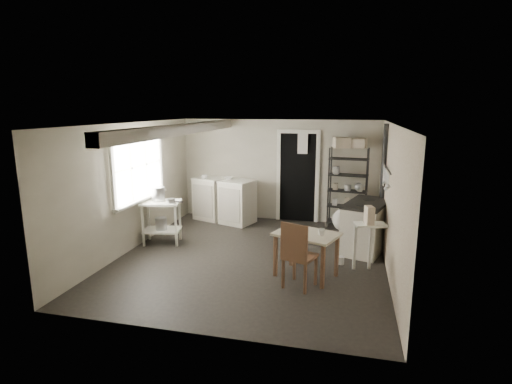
% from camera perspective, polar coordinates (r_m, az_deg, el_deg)
% --- Properties ---
extents(floor, '(5.00, 5.00, 0.00)m').
position_cam_1_polar(floor, '(7.06, -0.57, -9.26)').
color(floor, black).
rests_on(floor, ground).
extents(ceiling, '(5.00, 5.00, 0.00)m').
position_cam_1_polar(ceiling, '(6.59, -0.61, 9.73)').
color(ceiling, beige).
rests_on(ceiling, wall_back).
extents(wall_back, '(4.50, 0.02, 2.30)m').
position_cam_1_polar(wall_back, '(9.14, 3.20, 3.09)').
color(wall_back, '#B8B29D').
rests_on(wall_back, ground).
extents(wall_front, '(4.50, 0.02, 2.30)m').
position_cam_1_polar(wall_front, '(4.43, -8.48, -6.69)').
color(wall_front, '#B8B29D').
rests_on(wall_front, ground).
extents(wall_left, '(0.02, 5.00, 2.30)m').
position_cam_1_polar(wall_left, '(7.59, -17.32, 0.73)').
color(wall_left, '#B8B29D').
rests_on(wall_left, ground).
extents(wall_right, '(0.02, 5.00, 2.30)m').
position_cam_1_polar(wall_right, '(6.57, 18.81, -1.04)').
color(wall_right, '#B8B29D').
rests_on(wall_right, ground).
extents(window, '(0.12, 1.76, 1.28)m').
position_cam_1_polar(window, '(7.68, -16.53, 3.56)').
color(window, white).
rests_on(window, wall_left).
extents(doorway, '(0.96, 0.10, 2.08)m').
position_cam_1_polar(doorway, '(9.07, 5.96, 2.01)').
color(doorway, white).
rests_on(doorway, ground).
extents(ceiling_beam, '(0.18, 5.00, 0.18)m').
position_cam_1_polar(ceiling_beam, '(6.98, -10.33, 8.84)').
color(ceiling_beam, white).
rests_on(ceiling_beam, ceiling).
extents(wallpaper_panel, '(0.01, 5.00, 2.30)m').
position_cam_1_polar(wallpaper_panel, '(6.57, 18.72, -1.04)').
color(wallpaper_panel, beige).
rests_on(wallpaper_panel, wall_right).
extents(utensil_rail, '(0.06, 1.20, 0.44)m').
position_cam_1_polar(utensil_rail, '(7.08, 18.12, 3.20)').
color(utensil_rail, '#B0B0B3').
rests_on(utensil_rail, wall_right).
extents(prep_table, '(0.81, 0.66, 0.82)m').
position_cam_1_polar(prep_table, '(7.86, -13.29, -4.29)').
color(prep_table, white).
rests_on(prep_table, ground).
extents(stockpot, '(0.28, 0.28, 0.27)m').
position_cam_1_polar(stockpot, '(7.83, -13.79, -0.31)').
color(stockpot, '#B0B0B3').
rests_on(stockpot, prep_table).
extents(saucepan, '(0.18, 0.18, 0.09)m').
position_cam_1_polar(saucepan, '(7.60, -12.08, -1.29)').
color(saucepan, '#B0B0B3').
rests_on(saucepan, prep_table).
extents(bucket, '(0.27, 0.27, 0.24)m').
position_cam_1_polar(bucket, '(7.85, -13.40, -4.43)').
color(bucket, '#B0B0B3').
rests_on(bucket, prep_table).
extents(base_cabinets, '(1.61, 1.08, 0.98)m').
position_cam_1_polar(base_cabinets, '(9.16, -4.57, -1.31)').
color(base_cabinets, silver).
rests_on(base_cabinets, ground).
extents(mixing_bowl, '(0.32, 0.32, 0.07)m').
position_cam_1_polar(mixing_bowl, '(9.01, -3.97, 1.69)').
color(mixing_bowl, silver).
rests_on(mixing_bowl, base_cabinets).
extents(counter_cup, '(0.18, 0.18, 0.11)m').
position_cam_1_polar(counter_cup, '(9.07, -7.35, 1.80)').
color(counter_cup, silver).
rests_on(counter_cup, base_cabinets).
extents(shelf_rack, '(0.85, 0.40, 1.73)m').
position_cam_1_polar(shelf_rack, '(8.77, 12.98, 1.10)').
color(shelf_rack, black).
rests_on(shelf_rack, ground).
extents(shelf_jar, '(0.10, 0.11, 0.18)m').
position_cam_1_polar(shelf_jar, '(8.67, 11.39, 3.81)').
color(shelf_jar, silver).
rests_on(shelf_jar, shelf_rack).
extents(storage_box_a, '(0.39, 0.36, 0.22)m').
position_cam_1_polar(storage_box_a, '(8.58, 12.19, 8.05)').
color(storage_box_a, beige).
rests_on(storage_box_a, shelf_rack).
extents(storage_box_b, '(0.36, 0.34, 0.20)m').
position_cam_1_polar(storage_box_b, '(8.65, 14.51, 7.83)').
color(storage_box_b, beige).
rests_on(storage_box_b, shelf_rack).
extents(stove, '(0.95, 1.28, 0.90)m').
position_cam_1_polar(stove, '(7.51, 15.39, -4.84)').
color(stove, silver).
rests_on(stove, ground).
extents(stovepipe, '(0.13, 0.13, 1.38)m').
position_cam_1_polar(stovepipe, '(7.71, 17.90, 4.18)').
color(stovepipe, black).
rests_on(stovepipe, stove).
extents(side_ledge, '(0.55, 0.38, 0.76)m').
position_cam_1_polar(side_ledge, '(6.67, 15.87, -7.10)').
color(side_ledge, white).
rests_on(side_ledge, ground).
extents(oats_box, '(0.16, 0.21, 0.28)m').
position_cam_1_polar(oats_box, '(6.49, 15.93, -2.30)').
color(oats_box, beige).
rests_on(oats_box, side_ledge).
extents(work_table, '(1.08, 0.92, 0.70)m').
position_cam_1_polar(work_table, '(6.22, 7.18, -8.61)').
color(work_table, beige).
rests_on(work_table, ground).
extents(table_cup, '(0.14, 0.14, 0.10)m').
position_cam_1_polar(table_cup, '(6.02, 9.35, -5.08)').
color(table_cup, silver).
rests_on(table_cup, work_table).
extents(chair, '(0.53, 0.54, 1.00)m').
position_cam_1_polar(chair, '(5.83, 6.30, -8.94)').
color(chair, brown).
rests_on(chair, ground).
extents(flour_sack, '(0.47, 0.43, 0.46)m').
position_cam_1_polar(flour_sack, '(8.66, 12.14, -3.83)').
color(flour_sack, white).
rests_on(flour_sack, ground).
extents(floor_crock, '(0.14, 0.14, 0.13)m').
position_cam_1_polar(floor_crock, '(6.88, 12.04, -9.46)').
color(floor_crock, silver).
rests_on(floor_crock, ground).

